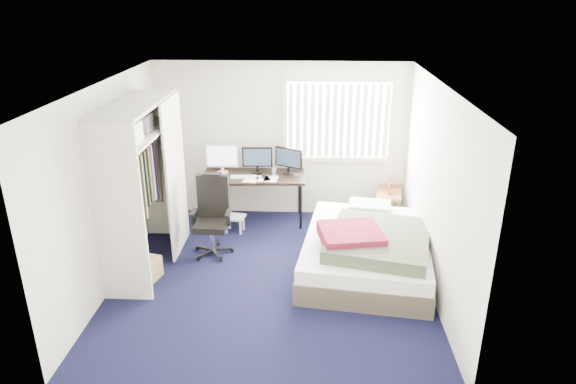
% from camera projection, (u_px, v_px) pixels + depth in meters
% --- Properties ---
extents(ground, '(4.20, 4.20, 0.00)m').
position_uv_depth(ground, '(272.00, 276.00, 6.74)').
color(ground, black).
rests_on(ground, ground).
extents(room_shell, '(4.20, 4.20, 4.20)m').
position_uv_depth(room_shell, '(270.00, 167.00, 6.18)').
color(room_shell, silver).
rests_on(room_shell, ground).
extents(window_assembly, '(1.72, 0.09, 1.32)m').
position_uv_depth(window_assembly, '(338.00, 121.00, 8.00)').
color(window_assembly, white).
rests_on(window_assembly, ground).
extents(closet, '(0.64, 1.84, 2.22)m').
position_uv_depth(closet, '(142.00, 170.00, 6.56)').
color(closet, beige).
rests_on(closet, ground).
extents(desk, '(1.63, 0.83, 1.24)m').
position_uv_depth(desk, '(254.00, 173.00, 8.09)').
color(desk, black).
rests_on(desk, ground).
extents(office_chair, '(0.55, 0.55, 1.14)m').
position_uv_depth(office_chair, '(213.00, 223.00, 7.22)').
color(office_chair, black).
rests_on(office_chair, ground).
extents(footstool, '(0.35, 0.30, 0.26)m').
position_uv_depth(footstool, '(235.00, 220.00, 7.92)').
color(footstool, white).
rests_on(footstool, ground).
extents(nightstand, '(0.52, 0.83, 0.71)m').
position_uv_depth(nightstand, '(389.00, 194.00, 8.21)').
color(nightstand, brown).
rests_on(nightstand, ground).
extents(bed, '(1.91, 2.38, 0.71)m').
position_uv_depth(bed, '(367.00, 249.00, 6.81)').
color(bed, '#423B30').
rests_on(bed, ground).
extents(pine_box, '(0.44, 0.37, 0.28)m').
position_uv_depth(pine_box, '(145.00, 268.00, 6.67)').
color(pine_box, '#A68653').
rests_on(pine_box, ground).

